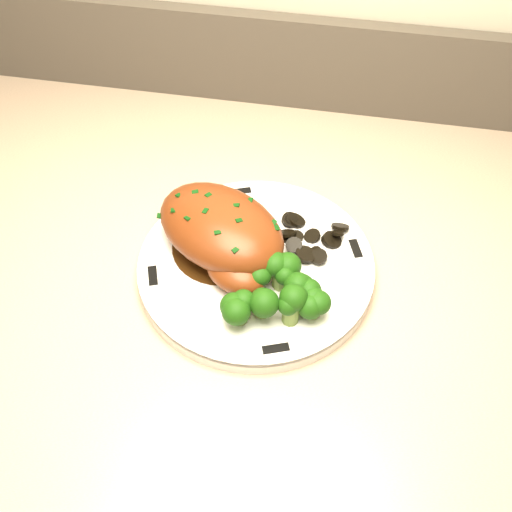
% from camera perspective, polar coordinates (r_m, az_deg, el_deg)
% --- Properties ---
extents(counter, '(2.13, 0.70, 1.04)m').
position_cam_1_polar(counter, '(1.13, -19.35, -14.63)').
color(counter, brown).
rests_on(counter, ground).
extents(plate, '(0.27, 0.27, 0.02)m').
position_cam_1_polar(plate, '(0.65, 0.00, -1.03)').
color(plate, white).
rests_on(plate, counter).
extents(rim_accent_0, '(0.02, 0.03, 0.00)m').
position_cam_1_polar(rim_accent_0, '(0.66, 8.84, 0.65)').
color(rim_accent_0, black).
rests_on(rim_accent_0, plate).
extents(rim_accent_1, '(0.03, 0.02, 0.00)m').
position_cam_1_polar(rim_accent_1, '(0.71, -1.44, 5.75)').
color(rim_accent_1, black).
rests_on(rim_accent_1, plate).
extents(rim_accent_2, '(0.02, 0.03, 0.00)m').
position_cam_1_polar(rim_accent_2, '(0.64, -9.16, -1.76)').
color(rim_accent_2, black).
rests_on(rim_accent_2, plate).
extents(rim_accent_3, '(0.03, 0.02, 0.00)m').
position_cam_1_polar(rim_accent_3, '(0.58, 1.77, -8.24)').
color(rim_accent_3, black).
rests_on(rim_accent_3, plate).
extents(gravy_pool, '(0.10, 0.10, 0.00)m').
position_cam_1_polar(gravy_pool, '(0.66, -3.03, 0.87)').
color(gravy_pool, '#341D09').
rests_on(gravy_pool, plate).
extents(chicken_breast, '(0.17, 0.16, 0.06)m').
position_cam_1_polar(chicken_breast, '(0.63, -2.97, 2.09)').
color(chicken_breast, brown).
rests_on(chicken_breast, plate).
extents(mushroom_pile, '(0.08, 0.06, 0.02)m').
position_cam_1_polar(mushroom_pile, '(0.66, 4.09, 1.54)').
color(mushroom_pile, black).
rests_on(mushroom_pile, plate).
extents(broccoli_florets, '(0.09, 0.07, 0.04)m').
position_cam_1_polar(broccoli_florets, '(0.59, 1.95, -3.25)').
color(broccoli_florets, olive).
rests_on(broccoli_florets, plate).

